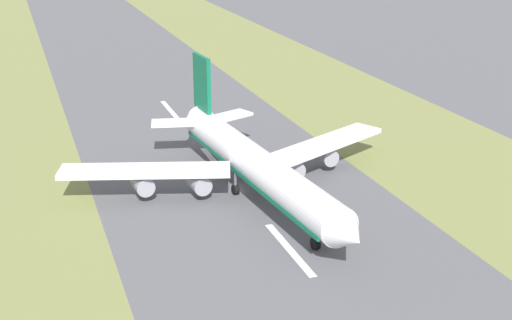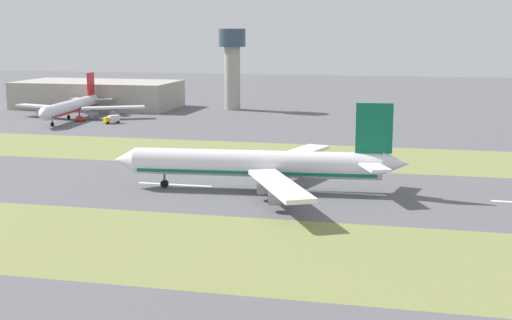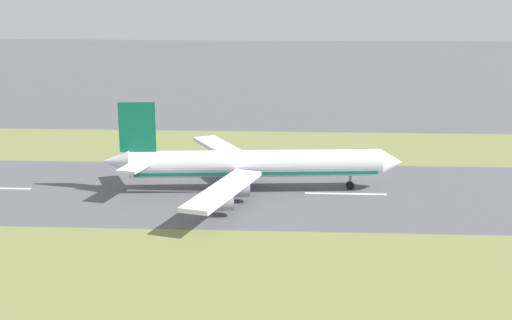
{
  "view_description": "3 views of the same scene",
  "coord_description": "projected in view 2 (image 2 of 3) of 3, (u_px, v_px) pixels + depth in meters",
  "views": [
    {
      "loc": [
        35.64,
        112.58,
        47.93
      ],
      "look_at": [
        -1.72,
        4.78,
        7.0
      ],
      "focal_mm": 50.0,
      "sensor_mm": 36.0,
      "label": 1
    },
    {
      "loc": [
        -154.86,
        -30.73,
        36.2
      ],
      "look_at": [
        -1.72,
        4.78,
        7.0
      ],
      "focal_mm": 50.0,
      "sensor_mm": 36.0,
      "label": 2
    },
    {
      "loc": [
        151.63,
        13.06,
        46.2
      ],
      "look_at": [
        -1.72,
        4.78,
        7.0
      ],
      "focal_mm": 50.0,
      "sensor_mm": 36.0,
      "label": 3
    }
  ],
  "objects": [
    {
      "name": "centreline_dash_far",
      "position": [
        175.0,
        184.0,
        167.25
      ],
      "size": [
        1.2,
        18.0,
        0.01
      ],
      "primitive_type": "cube",
      "color": "silver",
      "rests_on": "ground"
    },
    {
      "name": "airplane_main_jet",
      "position": [
        264.0,
        164.0,
        159.81
      ],
      "size": [
        63.87,
        67.22,
        20.2
      ],
      "color": "white",
      "rests_on": "ground"
    },
    {
      "name": "control_tower",
      "position": [
        232.0,
        60.0,
        317.17
      ],
      "size": [
        12.0,
        12.0,
        35.9
      ],
      "color": "#A39E93",
      "rests_on": "ground"
    },
    {
      "name": "grass_median_east",
      "position": [
        309.0,
        156.0,
        204.85
      ],
      "size": [
        40.0,
        600.0,
        0.01
      ],
      "primitive_type": "cube",
      "color": "olive",
      "rests_on": "ground"
    },
    {
      "name": "apron_car",
      "position": [
        80.0,
        119.0,
        279.71
      ],
      "size": [
        4.41,
        4.36,
        2.03
      ],
      "color": "#B2231E",
      "rests_on": "ground"
    },
    {
      "name": "terminal_building",
      "position": [
        98.0,
        94.0,
        328.11
      ],
      "size": [
        36.0,
        72.04,
        12.1
      ],
      "primitive_type": "cube",
      "color": "#A39E93",
      "rests_on": "ground"
    },
    {
      "name": "airplane_parked_apron",
      "position": [
        73.0,
        107.0,
        284.64
      ],
      "size": [
        58.28,
        55.38,
        17.51
      ],
      "color": "silver",
      "rests_on": "ground"
    },
    {
      "name": "centreline_dash_mid",
      "position": [
        345.0,
        193.0,
        158.37
      ],
      "size": [
        1.2,
        18.0,
        0.01
      ],
      "primitive_type": "cube",
      "color": "silver",
      "rests_on": "ground"
    },
    {
      "name": "service_truck",
      "position": [
        112.0,
        119.0,
        273.87
      ],
      "size": [
        5.96,
        5.62,
        3.1
      ],
      "color": "gold",
      "rests_on": "ground"
    },
    {
      "name": "grass_median_west",
      "position": [
        225.0,
        249.0,
        118.65
      ],
      "size": [
        40.0,
        600.0,
        0.01
      ],
      "primitive_type": "cube",
      "color": "olive",
      "rests_on": "ground"
    },
    {
      "name": "ground_plane",
      "position": [
        278.0,
        190.0,
        161.75
      ],
      "size": [
        800.0,
        800.0,
        0.0
      ],
      "primitive_type": "plane",
      "color": "#56565B"
    }
  ]
}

